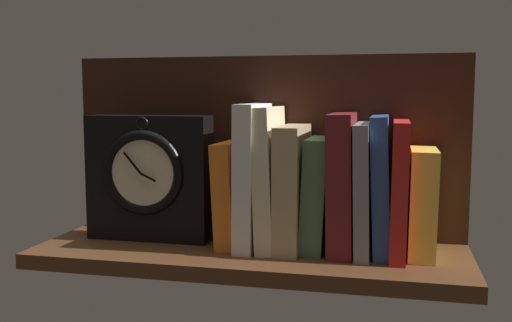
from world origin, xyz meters
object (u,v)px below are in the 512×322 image
object	(u,v)px
book_orange_pandolfini	(231,193)
book_blue_modern	(381,185)
book_tan_shortstories	(292,187)
book_red_requiem	(399,188)
book_maroon_dawkins	(342,183)
book_yellow_seinlanguage	(422,203)
framed_clock	(149,177)
book_cream_twain	(270,177)
book_green_romantic	(317,194)
book_white_catcher	(251,175)
book_gray_chess	(363,188)

from	to	relation	value
book_orange_pandolfini	book_blue_modern	world-z (taller)	book_blue_modern
book_tan_shortstories	book_red_requiem	xyz separation A→B (cm)	(17.49, 0.00, 0.49)
book_maroon_dawkins	book_red_requiem	bearing A→B (deg)	0.00
book_tan_shortstories	book_orange_pandolfini	bearing A→B (deg)	180.00
book_maroon_dawkins	book_yellow_seinlanguage	xyz separation A→B (cm)	(12.77, 0.00, -2.77)
book_orange_pandolfini	book_red_requiem	bearing A→B (deg)	0.00
book_tan_shortstories	framed_clock	world-z (taller)	framed_clock
book_cream_twain	book_yellow_seinlanguage	bearing A→B (deg)	0.00
book_cream_twain	book_green_romantic	distance (cm)	8.39
book_green_romantic	book_blue_modern	size ratio (longest dim) A/B	0.83
book_orange_pandolfini	book_cream_twain	world-z (taller)	book_cream_twain
book_yellow_seinlanguage	book_blue_modern	bearing A→B (deg)	-180.00
book_blue_modern	book_yellow_seinlanguage	size ratio (longest dim) A/B	1.30
book_cream_twain	book_maroon_dawkins	bearing A→B (deg)	0.00
book_maroon_dawkins	framed_clock	size ratio (longest dim) A/B	1.03
book_white_catcher	book_yellow_seinlanguage	xyz separation A→B (cm)	(28.25, 0.00, -3.53)
book_cream_twain	book_maroon_dawkins	world-z (taller)	book_cream_twain
book_green_romantic	book_gray_chess	size ratio (longest dim) A/B	0.88
book_orange_pandolfini	framed_clock	bearing A→B (deg)	-178.97
book_yellow_seinlanguage	book_gray_chess	bearing A→B (deg)	-180.00
book_blue_modern	framed_clock	xyz separation A→B (cm)	(-40.40, -0.27, 0.07)
book_green_romantic	book_maroon_dawkins	bearing A→B (deg)	-0.00
framed_clock	book_white_catcher	bearing A→B (deg)	0.84
book_orange_pandolfini	framed_clock	distance (cm)	15.37
book_white_catcher	book_green_romantic	world-z (taller)	book_white_catcher
book_white_catcher	framed_clock	bearing A→B (deg)	-179.16
book_orange_pandolfini	book_tan_shortstories	distance (cm)	10.71
book_tan_shortstories	book_green_romantic	bearing A→B (deg)	0.00
book_cream_twain	book_blue_modern	bearing A→B (deg)	0.00
book_white_catcher	book_maroon_dawkins	world-z (taller)	book_white_catcher
book_white_catcher	book_yellow_seinlanguage	bearing A→B (deg)	0.00
book_red_requiem	framed_clock	size ratio (longest dim) A/B	0.98
book_orange_pandolfini	framed_clock	world-z (taller)	framed_clock
book_green_romantic	book_yellow_seinlanguage	bearing A→B (deg)	0.00
book_red_requiem	book_maroon_dawkins	bearing A→B (deg)	180.00
book_gray_chess	book_cream_twain	bearing A→B (deg)	180.00
framed_clock	book_orange_pandolfini	bearing A→B (deg)	1.03
book_cream_twain	book_tan_shortstories	size ratio (longest dim) A/B	1.15
book_gray_chess	book_orange_pandolfini	bearing A→B (deg)	180.00
book_white_catcher	book_red_requiem	distance (cm)	24.66
book_cream_twain	framed_clock	world-z (taller)	book_cream_twain
book_orange_pandolfini	book_white_catcher	distance (cm)	4.77
book_red_requiem	framed_clock	world-z (taller)	framed_clock
book_green_romantic	book_cream_twain	bearing A→B (deg)	-180.00
framed_clock	book_maroon_dawkins	bearing A→B (deg)	0.46
book_white_catcher	book_yellow_seinlanguage	world-z (taller)	book_white_catcher
book_tan_shortstories	book_green_romantic	xyz separation A→B (cm)	(4.19, 0.00, -1.00)
book_red_requiem	framed_clock	distance (cm)	43.28
book_gray_chess	framed_clock	size ratio (longest dim) A/B	0.96
book_white_catcher	framed_clock	distance (cm)	18.68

